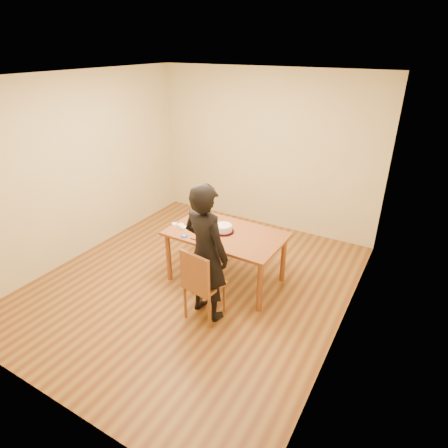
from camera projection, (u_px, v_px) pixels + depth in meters
The scene contains 16 objects.
room_shell at pixel (205, 184), 4.92m from camera, with size 4.00×4.50×2.70m.
dining_table at pixel (226, 234), 4.99m from camera, with size 1.54×0.92×0.04m, color brown.
dining_chair at pixel (204, 284), 4.45m from camera, with size 0.40×0.40×0.04m, color brown.
cake_plate at pixel (223, 231), 5.00m from camera, with size 0.28×0.28×0.02m, color #AE0B39.
cake at pixel (223, 228), 4.98m from camera, with size 0.23×0.23×0.07m, color white.
frosting_dome at pixel (223, 225), 4.96m from camera, with size 0.22×0.22×0.03m, color white.
frosting_tub at pixel (208, 240), 4.73m from camera, with size 0.08×0.08×0.07m, color white.
frosting_lid at pixel (184, 236), 4.88m from camera, with size 0.10×0.10×0.01m, color #1A2CAB.
frosting_dollop at pixel (184, 235), 4.88m from camera, with size 0.04×0.04×0.02m, color white.
ramekin_green at pixel (184, 228), 5.06m from camera, with size 0.09×0.09×0.04m, color white.
ramekin_yellow at pixel (181, 226), 5.13m from camera, with size 0.09×0.09×0.04m, color white.
ramekin_multi at pixel (175, 225), 5.17m from camera, with size 0.08×0.08×0.04m, color white.
candy_box_pink at pixel (203, 213), 5.52m from camera, with size 0.14×0.07×0.02m, color #ED37A3.
candy_box_green at pixel (202, 212), 5.52m from camera, with size 0.12×0.06×0.02m, color green.
spatula at pixel (196, 240), 4.80m from camera, with size 0.16×0.02×0.01m, color black.
person at pixel (206, 253), 4.30m from camera, with size 0.62×0.41×1.70m, color black.
Camera 1 is at (2.54, -3.56, 3.05)m, focal length 30.00 mm.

